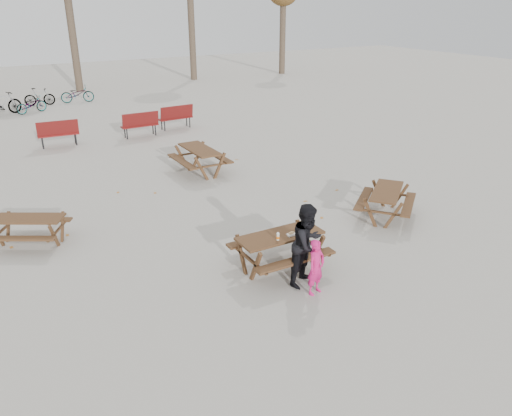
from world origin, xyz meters
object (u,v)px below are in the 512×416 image
picnic_table_north (31,231)px  picnic_table_far (200,160)px  food_tray (291,235)px  child (316,267)px  adult (308,245)px  picnic_table_east (385,204)px  soda_bottle (278,237)px  main_picnic_table (280,243)px

picnic_table_north → picnic_table_far: 6.16m
food_tray → picnic_table_far: size_ratio=0.10×
child → adult: size_ratio=0.67×
picnic_table_east → picnic_table_north: (-8.18, 2.88, -0.04)m
child → adult: bearing=61.7°
child → picnic_table_far: child is taller
soda_bottle → child: child is taller
main_picnic_table → food_tray: (0.18, -0.15, 0.21)m
picnic_table_north → picnic_table_far: bearing=57.2°
soda_bottle → adult: 0.66m
main_picnic_table → soda_bottle: size_ratio=10.59×
picnic_table_north → soda_bottle: bearing=-13.5°
adult → picnic_table_far: bearing=59.3°
adult → picnic_table_far: 7.44m
soda_bottle → picnic_table_north: soda_bottle is taller
picnic_table_east → picnic_table_north: size_ratio=1.11×
child → picnic_table_east: bearing=12.3°
food_tray → picnic_table_east: 3.80m
soda_bottle → food_tray: bearing=7.0°
food_tray → adult: adult is taller
picnic_table_north → picnic_table_far: (5.48, 2.81, 0.07)m
adult → picnic_table_far: adult is taller
picnic_table_north → main_picnic_table: bearing=-10.9°
adult → picnic_table_east: bearing=1.3°
adult → main_picnic_table: bearing=78.1°
adult → picnic_table_east: size_ratio=0.99×
picnic_table_far → adult: bearing=171.7°
food_tray → picnic_table_north: food_tray is taller
food_tray → picnic_table_east: size_ratio=0.11×
picnic_table_far → main_picnic_table: bearing=169.6°
main_picnic_table → food_tray: bearing=-40.6°
soda_bottle → picnic_table_north: size_ratio=0.11×
food_tray → picnic_table_east: (3.63, 1.06, -0.43)m
main_picnic_table → child: size_ratio=1.60×
main_picnic_table → adult: 0.82m
child → picnic_table_east: 4.27m
child → picnic_table_north: (-4.45, 4.95, -0.23)m
main_picnic_table → picnic_table_far: picnic_table_far is taller
picnic_table_far → food_tray: bearing=171.2°
picnic_table_north → child: bearing=-18.0°
picnic_table_far → soda_bottle: bearing=168.4°
food_tray → picnic_table_far: (0.93, 6.75, -0.39)m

